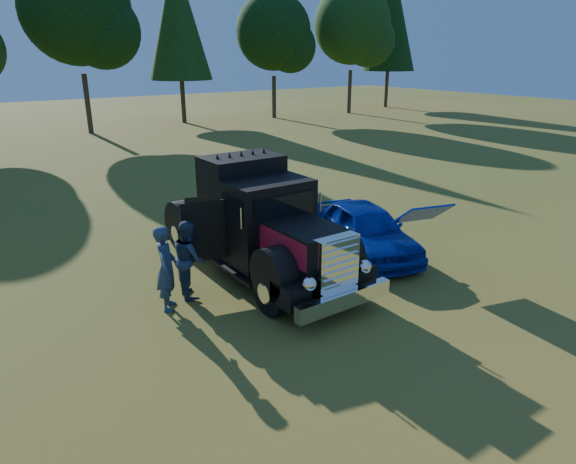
# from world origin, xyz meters

# --- Properties ---
(ground) EXTENTS (120.00, 120.00, 0.00)m
(ground) POSITION_xyz_m (0.00, 0.00, 0.00)
(ground) COLOR #3D5218
(ground) RESTS_ON ground
(diamond_t_truck) EXTENTS (3.35, 7.16, 3.00)m
(diamond_t_truck) POSITION_xyz_m (0.69, 1.80, 1.28)
(diamond_t_truck) COLOR black
(diamond_t_truck) RESTS_ON ground
(hotrod_coupe) EXTENTS (2.83, 4.67, 1.89)m
(hotrod_coupe) POSITION_xyz_m (3.90, 1.20, 0.75)
(hotrod_coupe) COLOR #071BA4
(hotrod_coupe) RESTS_ON ground
(spectator_near) EXTENTS (0.75, 0.86, 1.98)m
(spectator_near) POSITION_xyz_m (-2.11, 1.31, 0.99)
(spectator_near) COLOR #1D2D45
(spectator_near) RESTS_ON ground
(spectator_far) EXTENTS (0.89, 1.05, 1.88)m
(spectator_far) POSITION_xyz_m (-1.40, 1.66, 0.94)
(spectator_far) COLOR #1D1F45
(spectator_far) RESTS_ON ground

